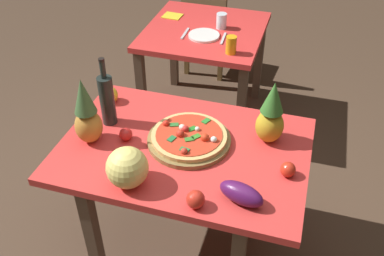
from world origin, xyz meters
TOP-DOWN VIEW (x-y plane):
  - ground_plane at (0.00, 0.00)m, footprint 10.00×10.00m
  - display_table at (0.00, 0.00)m, footprint 1.20×0.83m
  - background_table at (-0.25, 1.31)m, footprint 0.85×0.87m
  - dining_chair at (-0.40, 1.97)m, footprint 0.43×0.43m
  - pizza_board at (0.01, 0.04)m, footprint 0.41×0.41m
  - pizza at (0.01, 0.04)m, footprint 0.37×0.37m
  - wine_bottle at (-0.43, 0.08)m, footprint 0.08×0.08m
  - pineapple_left at (-0.45, -0.08)m, footprint 0.13×0.13m
  - pineapple_right at (0.38, 0.17)m, footprint 0.14×0.14m
  - melon at (-0.16, -0.30)m, footprint 0.19×0.19m
  - bell_pepper at (-0.51, 0.26)m, footprint 0.09×0.09m
  - eggplant at (0.34, -0.27)m, footprint 0.22×0.14m
  - tomato_beside_pepper at (0.16, -0.35)m, footprint 0.08×0.08m
  - tomato_near_board at (0.51, -0.06)m, footprint 0.07×0.07m
  - tomato_by_bottle at (-0.29, -0.03)m, footprint 0.07×0.07m
  - drinking_glass_juice at (0.01, 1.00)m, footprint 0.07×0.07m
  - drinking_glass_water at (-0.14, 1.35)m, footprint 0.08×0.08m
  - dinner_plate at (-0.22, 1.18)m, footprint 0.22×0.22m
  - fork_utensil at (-0.36, 1.18)m, footprint 0.02×0.18m
  - knife_utensil at (-0.08, 1.18)m, footprint 0.03×0.18m
  - napkin_folded at (-0.55, 1.45)m, footprint 0.15×0.13m

SIDE VIEW (x-z plane):
  - ground_plane at x=0.00m, z-range 0.00..0.00m
  - dining_chair at x=-0.40m, z-range 0.06..0.91m
  - background_table at x=-0.25m, z-range 0.26..1.02m
  - display_table at x=0.00m, z-range 0.28..1.04m
  - napkin_folded at x=-0.55m, z-range 0.76..0.77m
  - fork_utensil at x=-0.36m, z-range 0.76..0.77m
  - knife_utensil at x=-0.08m, z-range 0.76..0.77m
  - dinner_plate at x=-0.22m, z-range 0.76..0.78m
  - pizza_board at x=0.01m, z-range 0.76..0.78m
  - tomato_by_bottle at x=-0.29m, z-range 0.76..0.83m
  - tomato_near_board at x=0.51m, z-range 0.76..0.83m
  - tomato_beside_pepper at x=0.16m, z-range 0.76..0.84m
  - pizza at x=0.01m, z-range 0.77..0.83m
  - bell_pepper at x=-0.51m, z-range 0.76..0.85m
  - eggplant at x=0.34m, z-range 0.76..0.85m
  - drinking_glass_water at x=-0.14m, z-range 0.76..0.87m
  - drinking_glass_juice at x=0.01m, z-range 0.76..0.88m
  - melon at x=-0.16m, z-range 0.76..0.95m
  - wine_bottle at x=-0.43m, z-range 0.72..1.09m
  - pineapple_right at x=0.38m, z-range 0.74..1.07m
  - pineapple_left at x=-0.45m, z-range 0.74..1.09m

